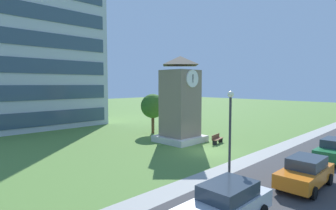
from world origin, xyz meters
TOP-DOWN VIEW (x-y plane):
  - ground_plane at (0.00, 0.00)m, footprint 160.00×160.00m
  - street_asphalt at (0.00, -8.41)m, footprint 120.00×7.20m
  - kerb_strip at (0.00, -4.01)m, footprint 120.00×1.60m
  - office_building at (-5.97, 25.07)m, footprint 17.97×10.27m
  - clock_tower at (1.44, 4.28)m, footprint 4.15×4.15m
  - park_bench at (3.32, 1.07)m, footprint 1.86×0.84m
  - street_lamp at (-5.19, -5.67)m, footprint 0.36×0.36m
  - tree_by_building at (2.50, 9.61)m, footprint 2.85×2.85m
  - parked_car_silver at (-9.21, -8.03)m, footprint 4.81×2.08m
  - parked_car_orange at (-2.58, -8.97)m, footprint 4.49×2.02m
  - parked_car_green at (4.45, -8.79)m, footprint 4.42×2.09m

SIDE VIEW (x-z plane):
  - ground_plane at x=0.00m, z-range 0.00..0.00m
  - kerb_strip at x=0.00m, z-range 0.00..0.01m
  - street_asphalt at x=0.00m, z-range 0.00..0.01m
  - park_bench at x=3.32m, z-range 0.02..0.90m
  - parked_car_orange at x=-2.58m, z-range 0.02..1.71m
  - parked_car_green at x=4.45m, z-range 0.02..1.71m
  - parked_car_silver at x=-9.21m, z-range 0.02..1.71m
  - tree_by_building at x=2.50m, z-range 0.89..5.57m
  - street_lamp at x=-5.19m, z-range 0.69..6.09m
  - clock_tower at x=1.44m, z-range -0.52..8.09m
  - office_building at x=-5.97m, z-range 0.00..28.80m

